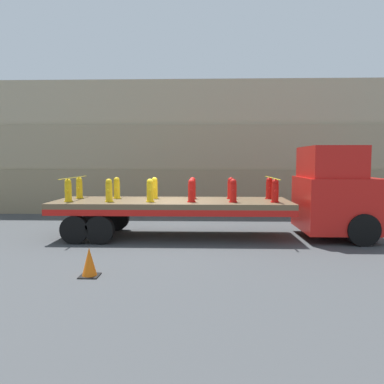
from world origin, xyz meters
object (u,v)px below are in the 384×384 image
(fire_hydrant_red_near_3, at_px, (191,191))
(fire_hydrant_red_far_5, at_px, (269,188))
(fire_hydrant_red_near_5, at_px, (275,191))
(fire_hydrant_yellow_far_1, at_px, (117,188))
(fire_hydrant_red_near_4, at_px, (233,191))
(fire_hydrant_yellow_far_0, at_px, (79,188))
(traffic_cone, at_px, (89,262))
(truck_cab, at_px, (338,194))
(flatbed_trailer, at_px, (157,207))
(fire_hydrant_yellow_near_1, at_px, (109,191))
(fire_hydrant_red_far_4, at_px, (231,188))
(fire_hydrant_yellow_near_2, at_px, (150,191))
(fire_hydrant_yellow_far_2, at_px, (155,188))
(fire_hydrant_yellow_near_0, at_px, (68,191))
(fire_hydrant_red_far_3, at_px, (192,188))

(fire_hydrant_red_near_3, relative_size, fire_hydrant_red_far_5, 1.00)
(fire_hydrant_red_far_5, bearing_deg, fire_hydrant_red_near_5, -90.00)
(fire_hydrant_yellow_far_1, bearing_deg, fire_hydrant_red_near_4, -15.18)
(fire_hydrant_yellow_far_0, height_order, fire_hydrant_yellow_far_1, same)
(fire_hydrant_yellow_far_1, height_order, fire_hydrant_red_near_5, same)
(fire_hydrant_red_near_4, relative_size, traffic_cone, 1.15)
(truck_cab, height_order, fire_hydrant_red_near_4, truck_cab)
(flatbed_trailer, distance_m, fire_hydrant_yellow_far_1, 1.73)
(fire_hydrant_yellow_far_0, height_order, traffic_cone, fire_hydrant_yellow_far_0)
(flatbed_trailer, distance_m, fire_hydrant_red_near_3, 1.47)
(fire_hydrant_yellow_near_1, relative_size, fire_hydrant_yellow_far_1, 1.00)
(fire_hydrant_yellow_far_1, height_order, fire_hydrant_red_near_3, same)
(fire_hydrant_red_near_3, distance_m, fire_hydrant_red_far_4, 1.76)
(fire_hydrant_red_near_3, bearing_deg, truck_cab, 6.41)
(fire_hydrant_red_far_5, bearing_deg, traffic_cone, -134.34)
(fire_hydrant_yellow_near_2, distance_m, fire_hydrant_red_near_3, 1.37)
(fire_hydrant_yellow_far_2, bearing_deg, truck_cab, -5.03)
(flatbed_trailer, relative_size, fire_hydrant_yellow_near_2, 10.45)
(truck_cab, xyz_separation_m, fire_hydrant_yellow_far_1, (-7.69, 0.56, 0.12))
(fire_hydrant_yellow_near_0, relative_size, fire_hydrant_red_near_3, 1.00)
(fire_hydrant_yellow_far_0, xyz_separation_m, fire_hydrant_yellow_near_1, (1.37, -1.11, 0.00))
(fire_hydrant_yellow_far_2, xyz_separation_m, fire_hydrant_red_near_4, (2.74, -1.11, 0.00))
(fire_hydrant_yellow_far_0, bearing_deg, fire_hydrant_red_far_5, 0.00)
(fire_hydrant_yellow_far_2, distance_m, fire_hydrant_red_near_3, 1.76)
(fire_hydrant_red_far_3, distance_m, fire_hydrant_red_near_5, 2.95)
(fire_hydrant_yellow_far_1, xyz_separation_m, fire_hydrant_red_near_4, (4.11, -1.11, 0.00))
(fire_hydrant_red_near_3, distance_m, fire_hydrant_red_far_5, 2.95)
(fire_hydrant_yellow_near_2, height_order, fire_hydrant_red_near_3, same)
(fire_hydrant_red_far_3, bearing_deg, fire_hydrant_red_near_5, -22.15)
(fire_hydrant_yellow_near_1, bearing_deg, fire_hydrant_yellow_near_2, 0.00)
(truck_cab, xyz_separation_m, fire_hydrant_yellow_near_1, (-7.69, -0.56, 0.12))
(fire_hydrant_yellow_near_0, height_order, fire_hydrant_yellow_far_0, same)
(truck_cab, height_order, flatbed_trailer, truck_cab)
(fire_hydrant_yellow_far_0, height_order, fire_hydrant_yellow_near_2, same)
(fire_hydrant_yellow_near_1, xyz_separation_m, fire_hydrant_red_near_3, (2.74, 0.00, 0.00))
(truck_cab, distance_m, fire_hydrant_yellow_far_0, 9.08)
(fire_hydrant_red_near_4, relative_size, fire_hydrant_red_far_5, 1.00)
(fire_hydrant_red_near_4, bearing_deg, fire_hydrant_yellow_far_2, 157.85)
(fire_hydrant_yellow_far_1, bearing_deg, fire_hydrant_yellow_far_0, 180.00)
(fire_hydrant_yellow_near_0, height_order, fire_hydrant_red_far_5, same)
(fire_hydrant_yellow_near_0, relative_size, fire_hydrant_red_far_3, 1.00)
(fire_hydrant_yellow_near_0, bearing_deg, flatbed_trailer, 10.91)
(fire_hydrant_yellow_far_2, relative_size, fire_hydrant_red_near_4, 1.00)
(fire_hydrant_red_near_5, bearing_deg, fire_hydrant_yellow_far_0, 170.75)
(fire_hydrant_yellow_near_0, distance_m, fire_hydrant_red_far_5, 6.93)
(fire_hydrant_yellow_near_1, relative_size, fire_hydrant_red_near_5, 1.00)
(fire_hydrant_red_near_5, distance_m, fire_hydrant_red_far_5, 1.11)
(fire_hydrant_yellow_far_0, relative_size, fire_hydrant_yellow_far_2, 1.00)
(fire_hydrant_yellow_far_1, distance_m, traffic_cone, 5.26)
(fire_hydrant_yellow_far_1, bearing_deg, fire_hydrant_red_near_3, -22.15)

